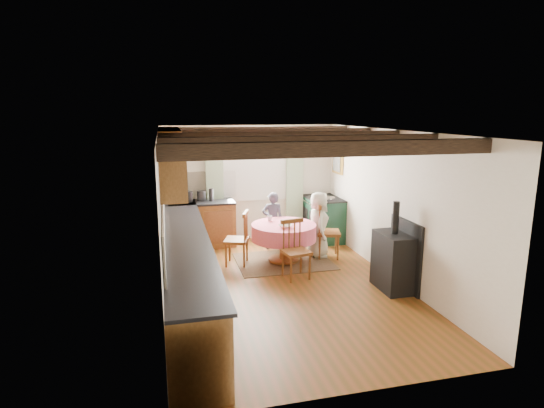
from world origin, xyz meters
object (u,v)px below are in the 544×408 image
object	(u,v)px
chair_left	(236,238)
cast_iron_stove	(394,246)
child_right	(318,225)
child_far	(273,221)
cup	(270,218)
chair_near	(296,250)
chair_right	(328,230)
aga_range	(323,218)
dining_table	(284,243)

from	to	relation	value
chair_left	cast_iron_stove	size ratio (longest dim) A/B	0.71
child_right	child_far	bearing A→B (deg)	57.29
cup	chair_near	bearing A→B (deg)	-81.29
child_far	child_right	world-z (taller)	child_right
cup	chair_left	bearing A→B (deg)	-159.23
chair_right	cast_iron_stove	distance (m)	1.73
aga_range	cast_iron_stove	xyz separation A→B (m)	(0.11, -2.78, 0.22)
aga_range	cup	xyz separation A→B (m)	(-1.36, -0.86, 0.28)
chair_right	dining_table	bearing A→B (deg)	109.52
chair_left	cast_iron_stove	bearing A→B (deg)	71.21
aga_range	child_right	size ratio (longest dim) A/B	0.82
child_far	child_right	bearing A→B (deg)	144.50
cast_iron_stove	cup	distance (m)	2.42
dining_table	cast_iron_stove	distance (m)	2.09
aga_range	chair_near	bearing A→B (deg)	-120.88
aga_range	child_far	xyz separation A→B (m)	(-1.18, -0.36, 0.11)
chair_right	cast_iron_stove	bearing A→B (deg)	-150.33
child_far	chair_left	bearing A→B (deg)	49.46
chair_near	child_far	size ratio (longest dim) A/B	0.85
chair_right	cup	bearing A→B (deg)	92.17
chair_right	child_right	xyz separation A→B (m)	(-0.17, 0.07, 0.10)
chair_left	aga_range	size ratio (longest dim) A/B	0.96
dining_table	chair_right	distance (m)	0.89
aga_range	child_right	world-z (taller)	child_right
dining_table	chair_near	xyz separation A→B (m)	(-0.01, -0.82, 0.13)
chair_right	child_far	world-z (taller)	child_far
chair_right	aga_range	world-z (taller)	chair_right
chair_left	child_right	xyz separation A→B (m)	(1.55, 0.07, 0.13)
dining_table	child_far	xyz separation A→B (m)	(-0.01, 0.80, 0.22)
chair_near	chair_right	bearing A→B (deg)	34.88
child_right	aga_range	bearing A→B (deg)	-13.64
aga_range	cast_iron_stove	world-z (taller)	cast_iron_stove
chair_left	aga_range	xyz separation A→B (m)	(2.03, 1.11, -0.02)
chair_left	chair_right	world-z (taller)	chair_right
dining_table	chair_left	xyz separation A→B (m)	(-0.85, 0.06, 0.14)
chair_near	child_right	bearing A→B (deg)	43.06
aga_range	chair_right	bearing A→B (deg)	-105.32
dining_table	aga_range	xyz separation A→B (m)	(1.18, 1.17, 0.11)
dining_table	chair_near	size ratio (longest dim) A/B	1.20
chair_left	cast_iron_stove	distance (m)	2.72
chair_right	cup	world-z (taller)	chair_right
chair_near	cup	distance (m)	1.18
chair_left	child_far	size ratio (longest dim) A/B	0.85
dining_table	child_right	distance (m)	0.76
chair_left	child_far	distance (m)	1.12
chair_left	chair_near	bearing A→B (deg)	62.62
chair_right	child_right	distance (m)	0.21
dining_table	chair_right	xyz separation A→B (m)	(0.87, 0.06, 0.16)
child_far	child_right	size ratio (longest dim) A/B	0.93
chair_near	cup	bearing A→B (deg)	88.78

